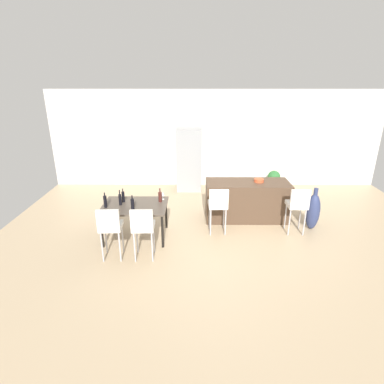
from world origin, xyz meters
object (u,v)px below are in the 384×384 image
object	(u,v)px
wine_bottle_far	(120,199)
wine_bottle_right	(123,197)
dining_table	(135,208)
wine_bottle_inner	(105,201)
refrigerator	(189,160)
wine_bottle_end	(133,204)
wine_bottle_middle	(160,197)
bar_chair_middle	(298,204)
floor_vase	(313,211)
fruit_bowl	(259,180)
bar_chair_left	(218,204)
potted_plant	(274,178)
wine_glass_left	(163,194)
dining_chair_near	(110,225)
dining_chair_far	(143,225)
kitchen_island	(247,200)

from	to	relation	value
wine_bottle_far	wine_bottle_right	world-z (taller)	wine_bottle_far
dining_table	wine_bottle_inner	size ratio (longest dim) A/B	4.19
wine_bottle_inner	refrigerator	xyz separation A→B (m)	(1.65, 3.17, 0.05)
wine_bottle_end	wine_bottle_middle	size ratio (longest dim) A/B	0.98
bar_chair_middle	floor_vase	xyz separation A→B (m)	(0.44, 0.22, -0.27)
fruit_bowl	wine_bottle_far	bearing A→B (deg)	-162.19
wine_bottle_far	wine_bottle_end	distance (m)	0.37
bar_chair_left	potted_plant	world-z (taller)	bar_chair_left
dining_table	floor_vase	size ratio (longest dim) A/B	1.37
wine_bottle_middle	fruit_bowl	distance (m)	2.38
wine_glass_left	wine_bottle_right	bearing A→B (deg)	-169.96
dining_chair_near	wine_bottle_right	world-z (taller)	dining_chair_near
fruit_bowl	floor_vase	size ratio (longest dim) A/B	0.23
dining_chair_near	refrigerator	size ratio (longest dim) A/B	0.57
dining_chair_near	wine_bottle_middle	xyz separation A→B (m)	(0.81, 1.03, 0.16)
dining_chair_far	wine_bottle_right	world-z (taller)	dining_chair_far
wine_bottle_end	wine_bottle_right	bearing A→B (deg)	124.76
bar_chair_middle	wine_glass_left	world-z (taller)	bar_chair_middle
fruit_bowl	dining_chair_far	bearing A→B (deg)	-143.21
wine_glass_left	refrigerator	xyz separation A→B (m)	(0.52, 2.73, 0.06)
dining_chair_near	fruit_bowl	world-z (taller)	dining_chair_near
wine_bottle_far	floor_vase	bearing A→B (deg)	5.44
bar_chair_left	dining_chair_far	distance (m)	1.77
kitchen_island	wine_bottle_middle	distance (m)	2.16
wine_bottle_right	wine_glass_left	xyz separation A→B (m)	(0.82, 0.15, 0.01)
bar_chair_left	floor_vase	size ratio (longest dim) A/B	1.08
bar_chair_left	bar_chair_middle	world-z (taller)	same
bar_chair_left	wine_bottle_far	size ratio (longest dim) A/B	3.24
bar_chair_left	wine_bottle_far	distance (m)	2.05
bar_chair_left	bar_chair_middle	xyz separation A→B (m)	(1.69, -0.00, 0.00)
wine_bottle_right	potted_plant	world-z (taller)	wine_bottle_right
wine_bottle_far	wine_bottle_end	bearing A→B (deg)	-36.71
refrigerator	floor_vase	world-z (taller)	refrigerator
bar_chair_middle	dining_table	distance (m)	3.44
dining_chair_near	wine_glass_left	xyz separation A→B (m)	(0.85, 1.17, 0.17)
wine_bottle_inner	floor_vase	distance (m)	4.48
dining_table	wine_bottle_end	xyz separation A→B (m)	(0.00, -0.22, 0.18)
dining_chair_far	wine_bottle_middle	distance (m)	1.06
dining_chair_near	wine_bottle_inner	bearing A→B (deg)	110.31
bar_chair_middle	wine_bottle_inner	distance (m)	4.01
floor_vase	potted_plant	size ratio (longest dim) A/B	1.68
wine_bottle_middle	floor_vase	distance (m)	3.39
dining_chair_near	wine_bottle_end	size ratio (longest dim) A/B	3.55
wine_bottle_end	floor_vase	world-z (taller)	wine_bottle_end
bar_chair_middle	wine_bottle_middle	distance (m)	2.92
dining_chair_far	floor_vase	world-z (taller)	dining_chair_far
floor_vase	wine_bottle_right	bearing A→B (deg)	-176.83
dining_chair_far	wine_bottle_inner	distance (m)	1.14
potted_plant	bar_chair_middle	bearing A→B (deg)	-94.49
bar_chair_left	wine_bottle_inner	world-z (taller)	wine_bottle_inner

